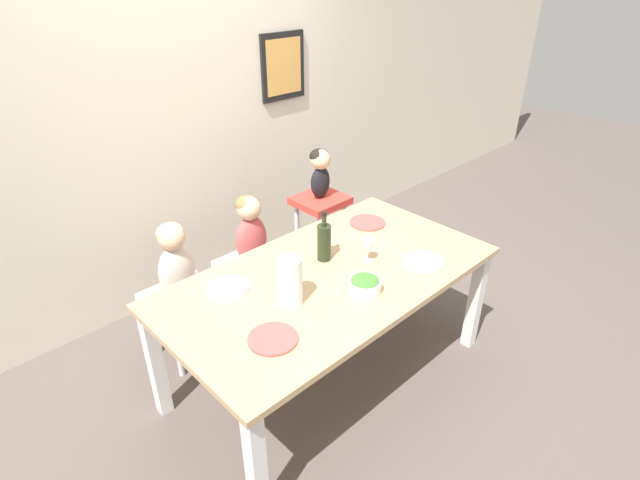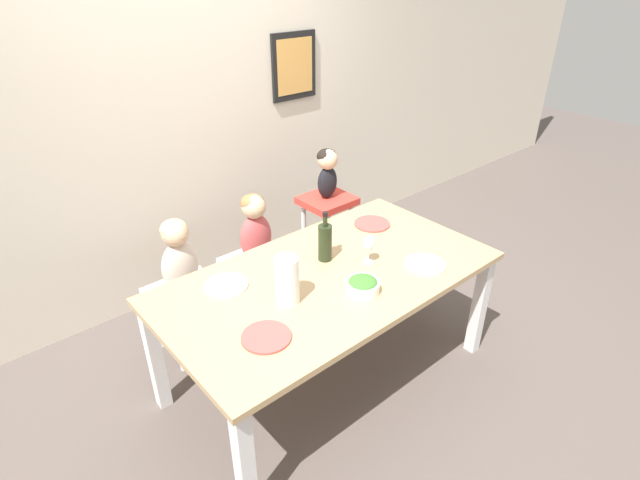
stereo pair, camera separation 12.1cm
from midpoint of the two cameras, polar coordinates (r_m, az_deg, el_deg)
name	(u,v)px [view 2 (the right image)]	position (r m, az deg, el deg)	size (l,w,h in m)	color
ground_plane	(328,374)	(3.15, 2.05, -15.05)	(14.00, 14.00, 0.00)	#564C47
wall_back	(189,107)	(3.53, -13.80, 14.57)	(10.00, 0.09, 2.70)	beige
dining_table	(329,287)	(2.74, 2.29, -5.37)	(1.84, 0.99, 0.73)	tan
chair_far_left	(186,299)	(3.18, -14.04, -6.63)	(0.41, 0.38, 0.46)	silver
chair_far_center	(258,269)	(3.39, -6.08, -3.28)	(0.41, 0.38, 0.46)	silver
chair_right_highchair	(327,218)	(3.64, 1.76, 2.54)	(0.35, 0.32, 0.72)	silver
person_child_left	(178,254)	(3.00, -14.80, -1.52)	(0.23, 0.16, 0.47)	beige
person_child_center	(255,225)	(3.23, -6.39, 1.65)	(0.23, 0.16, 0.47)	#C64C4C
person_baby_right	(327,169)	(3.48, 1.84, 8.14)	(0.16, 0.15, 0.36)	black
wine_bottle	(325,242)	(2.76, 1.83, -0.19)	(0.08, 0.08, 0.30)	#232D19
paper_towel_roll	(287,280)	(2.42, -2.35, -4.65)	(0.12, 0.12, 0.25)	white
wine_glass_near	(369,244)	(2.75, 6.89, -0.47)	(0.06, 0.06, 0.17)	white
salad_bowl_large	(363,285)	(2.55, 6.27, -5.18)	(0.17, 0.17, 0.08)	white
dinner_plate_front_left	(266,337)	(2.28, -4.62, -11.01)	(0.23, 0.23, 0.01)	#D14C47
dinner_plate_back_left	(226,285)	(2.63, -9.38, -5.15)	(0.23, 0.23, 0.01)	silver
dinner_plate_back_right	(372,224)	(3.21, 7.05, 1.84)	(0.23, 0.23, 0.01)	#D14C47
dinner_plate_front_right	(425,264)	(2.84, 13.13, -2.73)	(0.23, 0.23, 0.01)	silver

